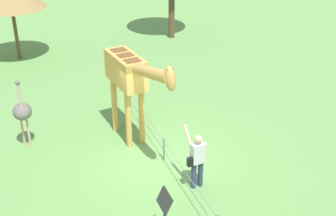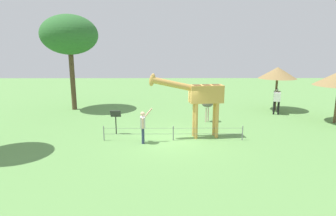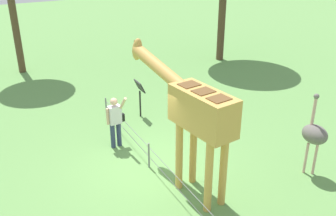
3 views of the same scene
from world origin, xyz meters
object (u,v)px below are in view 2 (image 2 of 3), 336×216
tree_east (69,35)px  info_sign (116,117)px  visitor (143,125)px  shade_hut_far (278,73)px  ostrich (207,103)px  giraffe (200,96)px  zebra (277,97)px

tree_east → info_sign: size_ratio=5.28×
visitor → tree_east: bearing=-52.9°
shade_hut_far → info_sign: bearing=28.5°
tree_east → info_sign: 8.86m
ostrich → tree_east: 11.16m
info_sign → shade_hut_far: bearing=-151.5°
visitor → shade_hut_far: size_ratio=0.54×
giraffe → info_sign: size_ratio=2.91×
zebra → shade_hut_far: (-0.31, -0.99, 1.63)m
visitor → info_sign: (1.59, -1.48, 0.05)m
shade_hut_far → tree_east: (15.20, -0.35, 2.71)m
giraffe → ostrich: 3.40m
giraffe → info_sign: 4.65m
ostrich → shade_hut_far: 6.74m
visitor → tree_east: 10.77m
tree_east → info_sign: (-4.29, 6.29, -4.55)m
info_sign → giraffe: bearing=172.8°
zebra → shade_hut_far: 1.93m
ostrich → giraffe: bearing=74.7°
tree_east → ostrich: bearing=158.8°
shade_hut_far → info_sign: 12.56m
giraffe → visitor: size_ratio=2.22×
visitor → ostrich: (-3.72, -4.05, 0.27)m
giraffe → tree_east: (8.73, -6.85, 3.31)m
info_sign → ostrich: bearing=-154.2°
info_sign → visitor: bearing=137.1°
giraffe → zebra: giraffe is taller
info_sign → tree_east: bearing=-55.7°
shade_hut_far → tree_east: size_ratio=0.46×
info_sign → zebra: bearing=-155.0°
tree_east → giraffe: bearing=141.9°
zebra → ostrich: size_ratio=0.80×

